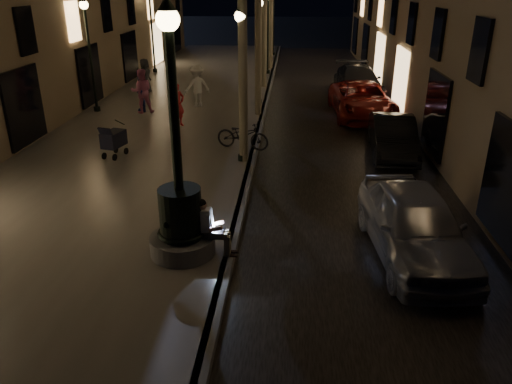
# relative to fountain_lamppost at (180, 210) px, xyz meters

# --- Properties ---
(ground) EXTENTS (120.00, 120.00, 0.00)m
(ground) POSITION_rel_fountain_lamppost_xyz_m (1.00, 13.00, -1.21)
(ground) COLOR black
(ground) RESTS_ON ground
(cobble_lane) EXTENTS (6.00, 45.00, 0.02)m
(cobble_lane) POSITION_rel_fountain_lamppost_xyz_m (4.00, 13.00, -1.20)
(cobble_lane) COLOR black
(cobble_lane) RESTS_ON ground
(promenade) EXTENTS (8.00, 45.00, 0.20)m
(promenade) POSITION_rel_fountain_lamppost_xyz_m (-3.00, 13.00, -1.11)
(promenade) COLOR #68635C
(promenade) RESTS_ON ground
(curb_strip) EXTENTS (0.25, 45.00, 0.20)m
(curb_strip) POSITION_rel_fountain_lamppost_xyz_m (1.00, 13.00, -1.11)
(curb_strip) COLOR #59595B
(curb_strip) RESTS_ON ground
(fountain_lamppost) EXTENTS (1.40, 1.40, 5.21)m
(fountain_lamppost) POSITION_rel_fountain_lamppost_xyz_m (0.00, 0.00, 0.00)
(fountain_lamppost) COLOR #59595B
(fountain_lamppost) RESTS_ON promenade
(seated_man_laptop) EXTENTS (0.91, 0.31, 1.28)m
(seated_man_laptop) POSITION_rel_fountain_lamppost_xyz_m (0.61, -0.00, -0.33)
(seated_man_laptop) COLOR #9C8F6F
(seated_man_laptop) RESTS_ON promenade
(lamp_curb_a) EXTENTS (0.36, 0.36, 4.81)m
(lamp_curb_a) POSITION_rel_fountain_lamppost_xyz_m (0.70, 6.00, 2.02)
(lamp_curb_a) COLOR black
(lamp_curb_a) RESTS_ON promenade
(lamp_curb_b) EXTENTS (0.36, 0.36, 4.81)m
(lamp_curb_b) POSITION_rel_fountain_lamppost_xyz_m (0.70, 14.00, 2.02)
(lamp_curb_b) COLOR black
(lamp_curb_b) RESTS_ON promenade
(lamp_curb_c) EXTENTS (0.36, 0.36, 4.81)m
(lamp_curb_c) POSITION_rel_fountain_lamppost_xyz_m (0.70, 22.00, 2.02)
(lamp_curb_c) COLOR black
(lamp_curb_c) RESTS_ON promenade
(lamp_curb_d) EXTENTS (0.36, 0.36, 4.81)m
(lamp_curb_d) POSITION_rel_fountain_lamppost_xyz_m (0.70, 30.00, 2.02)
(lamp_curb_d) COLOR black
(lamp_curb_d) RESTS_ON promenade
(lamp_left_b) EXTENTS (0.36, 0.36, 4.81)m
(lamp_left_b) POSITION_rel_fountain_lamppost_xyz_m (-6.40, 12.00, 2.02)
(lamp_left_b) COLOR black
(lamp_left_b) RESTS_ON promenade
(lamp_left_c) EXTENTS (0.36, 0.36, 4.81)m
(lamp_left_c) POSITION_rel_fountain_lamppost_xyz_m (-6.40, 22.00, 2.02)
(lamp_left_c) COLOR black
(lamp_left_c) RESTS_ON promenade
(stroller) EXTENTS (0.70, 1.21, 1.22)m
(stroller) POSITION_rel_fountain_lamppost_xyz_m (-3.55, 6.03, -0.40)
(stroller) COLOR black
(stroller) RESTS_ON promenade
(car_front) EXTENTS (2.20, 4.62, 1.53)m
(car_front) POSITION_rel_fountain_lamppost_xyz_m (5.00, 0.59, -0.45)
(car_front) COLOR #A3A4AA
(car_front) RESTS_ON ground
(car_second) EXTENTS (1.64, 4.09, 1.32)m
(car_second) POSITION_rel_fountain_lamppost_xyz_m (5.76, 7.51, -0.55)
(car_second) COLOR black
(car_second) RESTS_ON ground
(car_third) EXTENTS (2.72, 5.41, 1.47)m
(car_third) POSITION_rel_fountain_lamppost_xyz_m (5.32, 12.66, -0.48)
(car_third) COLOR maroon
(car_third) RESTS_ON ground
(car_rear) EXTENTS (2.30, 5.24, 1.50)m
(car_rear) POSITION_rel_fountain_lamppost_xyz_m (5.64, 17.00, -0.46)
(car_rear) COLOR #323438
(car_rear) RESTS_ON ground
(pedestrian_red) EXTENTS (0.73, 0.74, 1.72)m
(pedestrian_red) POSITION_rel_fountain_lamppost_xyz_m (-2.25, 9.88, -0.15)
(pedestrian_red) COLOR red
(pedestrian_red) RESTS_ON promenade
(pedestrian_pink) EXTENTS (1.11, 0.98, 1.90)m
(pedestrian_pink) POSITION_rel_fountain_lamppost_xyz_m (-4.26, 11.88, -0.06)
(pedestrian_pink) COLOR pink
(pedestrian_pink) RESTS_ON promenade
(pedestrian_white) EXTENTS (1.41, 1.24, 1.89)m
(pedestrian_white) POSITION_rel_fountain_lamppost_xyz_m (-2.07, 13.17, -0.07)
(pedestrian_white) COLOR silver
(pedestrian_white) RESTS_ON promenade
(pedestrian_blue) EXTENTS (0.73, 1.17, 1.86)m
(pedestrian_blue) POSITION_rel_fountain_lamppost_xyz_m (-4.32, 12.08, -0.08)
(pedestrian_blue) COLOR navy
(pedestrian_blue) RESTS_ON promenade
(pedestrian_dark) EXTENTS (0.62, 0.88, 1.70)m
(pedestrian_dark) POSITION_rel_fountain_lamppost_xyz_m (-5.30, 16.08, -0.16)
(pedestrian_dark) COLOR #2E2F33
(pedestrian_dark) RESTS_ON promenade
(bicycle) EXTENTS (2.00, 1.17, 0.99)m
(bicycle) POSITION_rel_fountain_lamppost_xyz_m (0.60, 7.20, -0.52)
(bicycle) COLOR black
(bicycle) RESTS_ON promenade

